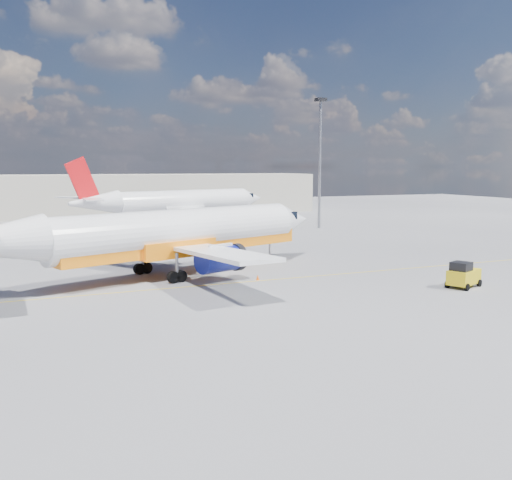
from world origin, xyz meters
name	(u,v)px	position (x,y,z in m)	size (l,w,h in m)	color
ground	(275,288)	(0.00, 0.00, 0.00)	(240.00, 240.00, 0.00)	#58585D
taxi_line	(260,281)	(0.00, 3.00, 0.01)	(70.00, 0.15, 0.01)	yellow
terminal_main	(143,194)	(5.00, 75.00, 4.00)	(70.00, 14.00, 8.00)	beige
main_jet	(169,234)	(-6.60, 7.79, 3.73)	(36.73, 27.82, 11.19)	white
second_jet	(179,203)	(5.66, 49.93, 3.67)	(36.36, 27.66, 11.02)	white
gse_tug	(463,275)	(13.88, -5.67, 1.00)	(3.35, 2.80, 2.11)	black
traffic_cone	(258,278)	(-0.15, 3.17, 0.24)	(0.35, 0.35, 0.50)	white
floodlight_mast	(320,151)	(24.81, 37.67, 11.95)	(1.45, 1.45, 19.93)	gray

